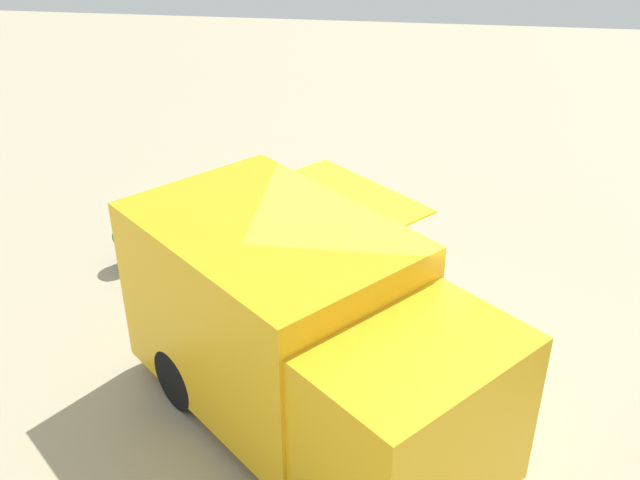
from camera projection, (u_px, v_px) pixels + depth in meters
ground_plane at (360, 361)px, 10.09m from camera, size 40.00×40.00×0.00m
food_truck at (304, 340)px, 8.54m from camera, size 4.88×5.06×2.50m
person_customer at (262, 228)px, 12.67m from camera, size 0.78×0.47×0.90m
planter_flowering_near at (345, 211)px, 13.28m from camera, size 0.53×0.53×0.69m
planter_flowering_far at (128, 244)px, 12.11m from camera, size 0.47×0.47×0.75m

